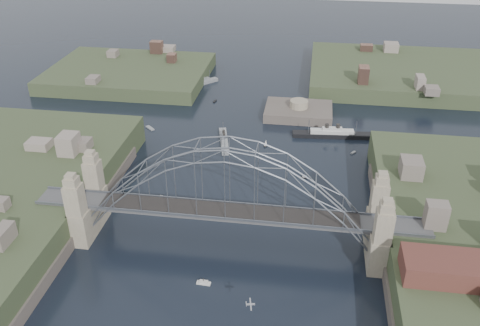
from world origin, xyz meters
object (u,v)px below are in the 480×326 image
naval_cruiser_near (224,140)px  wharf_shed (460,269)px  fort_island (298,117)px  ocean_liner (332,134)px  bridge (227,195)px  naval_cruiser_far (200,83)px

naval_cruiser_near → wharf_shed: bearing=-49.0°
fort_island → ocean_liner: ocean_liner is taller
bridge → naval_cruiser_far: bridge is taller
naval_cruiser_far → ocean_liner: bearing=-36.9°
bridge → naval_cruiser_far: size_ratio=6.39×
naval_cruiser_near → naval_cruiser_far: (-17.46, 45.80, 0.08)m
wharf_shed → naval_cruiser_near: bearing=131.0°
bridge → wharf_shed: bridge is taller
bridge → naval_cruiser_near: (-9.15, 47.04, -11.57)m
ocean_liner → naval_cruiser_near: bearing=-165.0°
fort_island → ocean_liner: (10.90, -14.35, 1.25)m
bridge → ocean_liner: size_ratio=3.49×
bridge → fort_island: bearing=80.3°
wharf_shed → naval_cruiser_near: wharf_shed is taller
wharf_shed → naval_cruiser_far: wharf_shed is taller
naval_cruiser_near → ocean_liner: size_ratio=0.68×
wharf_shed → bridge: bearing=162.3°
wharf_shed → naval_cruiser_far: 128.39m
naval_cruiser_far → ocean_liner: 61.92m
naval_cruiser_near → fort_island: bearing=47.4°
naval_cruiser_near → ocean_liner: 33.18m
fort_island → ocean_liner: size_ratio=0.91×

